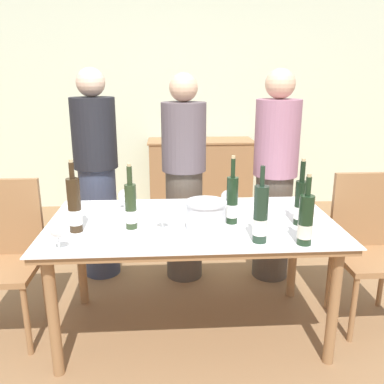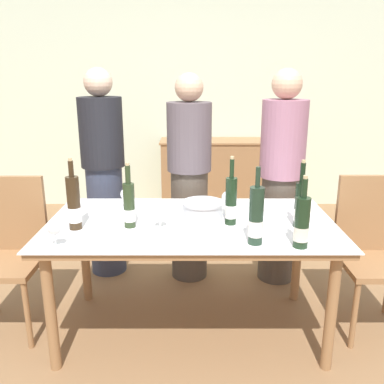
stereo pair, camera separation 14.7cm
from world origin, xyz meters
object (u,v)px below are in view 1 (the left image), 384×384
wine_bottle_1 (306,221)px  wine_glass_2 (124,196)px  sideboard_cabinet (200,176)px  wine_bottle_3 (260,216)px  wine_bottle_0 (75,207)px  wine_bottle_4 (300,203)px  person_host (97,176)px  wine_bottle_2 (232,201)px  chair_left_end (4,249)px  ice_bucket (206,216)px  wine_bottle_5 (131,207)px  wine_glass_3 (227,198)px  person_guest_left (184,181)px  chair_right_end (368,240)px  dining_table (192,233)px  wine_glass_1 (58,232)px  person_guest_right (275,178)px  wine_glass_0 (162,213)px

wine_bottle_1 → wine_glass_2: wine_bottle_1 is taller
sideboard_cabinet → wine_bottle_3: size_ratio=2.99×
wine_bottle_0 → wine_bottle_4: 1.26m
wine_bottle_1 → person_host: person_host is taller
wine_bottle_0 → wine_bottle_1: bearing=-11.9°
wine_bottle_2 → chair_left_end: bearing=174.6°
sideboard_cabinet → wine_bottle_2: bearing=-90.4°
ice_bucket → wine_bottle_5: size_ratio=0.61×
wine_bottle_3 → wine_bottle_1: bearing=-11.3°
wine_bottle_2 → wine_glass_3: (-0.00, 0.17, -0.03)m
wine_bottle_4 → wine_bottle_5: size_ratio=1.04×
ice_bucket → person_guest_left: person_guest_left is taller
wine_glass_3 → person_guest_left: person_guest_left is taller
ice_bucket → chair_right_end: size_ratio=0.24×
dining_table → chair_right_end: bearing=4.6°
sideboard_cabinet → wine_bottle_4: 2.50m
wine_bottle_2 → wine_bottle_4: (0.38, -0.04, -0.00)m
wine_glass_1 → person_guest_right: size_ratio=0.08×
wine_glass_1 → wine_glass_2: size_ratio=1.05×
dining_table → person_guest_right: 0.98m
wine_glass_1 → wine_glass_0: bearing=26.3°
wine_bottle_4 → chair_right_end: bearing=18.6°
wine_bottle_2 → chair_right_end: 0.97m
wine_glass_0 → wine_glass_3: bearing=31.4°
wine_bottle_0 → wine_glass_0: bearing=0.3°
dining_table → person_guest_right: size_ratio=1.05×
wine_glass_0 → wine_bottle_2: bearing=10.4°
sideboard_cabinet → chair_right_end: (0.89, -2.26, 0.12)m
wine_glass_1 → wine_glass_2: wine_glass_1 is taller
sideboard_cabinet → wine_bottle_3: wine_bottle_3 is taller
wine_bottle_3 → chair_right_end: 0.96m
sideboard_cabinet → wine_bottle_5: wine_bottle_5 is taller
wine_bottle_1 → wine_glass_3: bearing=122.8°
wine_glass_0 → wine_bottle_1: bearing=-19.4°
chair_right_end → chair_left_end: 2.27m
dining_table → chair_left_end: 1.14m
wine_bottle_4 → wine_glass_1: (-1.29, -0.28, -0.04)m
wine_bottle_1 → chair_left_end: bearing=164.8°
wine_bottle_2 → wine_bottle_4: bearing=-6.6°
wine_bottle_5 → wine_glass_1: 0.43m
person_guest_left → chair_left_end: bearing=-150.2°
sideboard_cabinet → wine_bottle_5: (-0.59, -2.44, 0.43)m
wine_bottle_3 → wine_bottle_5: (-0.67, 0.24, -0.01)m
sideboard_cabinet → wine_glass_2: (-0.66, -2.10, 0.39)m
chair_left_end → person_guest_right: person_guest_right is taller
wine_glass_1 → wine_bottle_1: bearing=-0.2°
wine_bottle_2 → person_guest_left: person_guest_left is taller
person_host → wine_bottle_5: bearing=-69.8°
wine_bottle_5 → person_host: size_ratio=0.23×
dining_table → wine_glass_1: wine_glass_1 is taller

